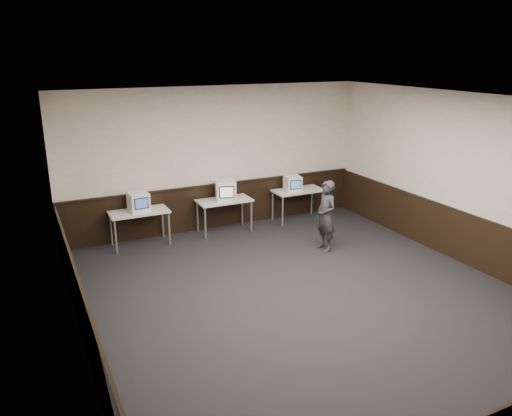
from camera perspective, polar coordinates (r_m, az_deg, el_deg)
The scene contains 16 objects.
floor at distance 8.38m, azimuth 5.97°, elevation -10.36°, with size 8.00×8.00×0.00m, color black.
ceiling at distance 7.45m, azimuth 6.76°, elevation 11.96°, with size 8.00×8.00×0.00m, color white.
back_wall at distance 11.24m, azimuth -4.52°, elevation 5.64°, with size 7.00×7.00×0.00m, color beige.
left_wall at distance 6.69m, azimuth -20.10°, elevation -3.78°, with size 8.00×8.00×0.00m, color beige.
right_wall at distance 10.02m, azimuth 23.61°, elevation 2.73°, with size 8.00×8.00×0.00m, color beige.
wainscot_back at distance 11.50m, azimuth -4.35°, elevation 0.25°, with size 6.98×0.04×1.00m, color black.
wainscot_left at distance 7.15m, azimuth -19.00°, elevation -12.01°, with size 0.04×7.98×1.00m, color black.
wainscot_right at distance 10.32m, azimuth 22.80°, elevation -3.19°, with size 0.04×7.98×1.00m, color black.
wainscot_rail at distance 11.34m, azimuth -4.38°, elevation 2.73°, with size 6.98×0.06×0.04m, color black.
desk_left at distance 10.58m, azimuth -13.21°, elevation -0.71°, with size 1.20×0.60×0.75m.
desk_center at distance 11.11m, azimuth -3.65°, elevation 0.61°, with size 1.20×0.60×0.75m.
desk_right at distance 11.92m, azimuth 4.83°, elevation 1.77°, with size 1.20×0.60×0.75m.
emac_left at distance 10.52m, azimuth -13.28°, elevation 0.70°, with size 0.42×0.45×0.39m.
emac_center at distance 11.02m, azimuth -3.49°, elevation 2.03°, with size 0.55×0.57×0.44m.
emac_right at distance 11.76m, azimuth 4.22°, elevation 2.82°, with size 0.41×0.43×0.36m.
person at distance 10.15m, azimuth 8.00°, elevation -0.90°, with size 0.53×0.35×1.45m, color #27292D.
Camera 1 is at (-3.98, -6.26, 3.91)m, focal length 35.00 mm.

